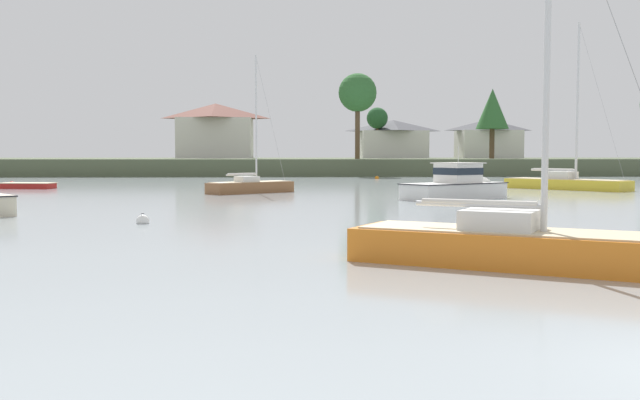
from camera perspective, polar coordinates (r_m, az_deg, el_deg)
The scene contains 15 objects.
far_shore_bank at distance 103.61m, azimuth 0.48°, elevation 2.77°, with size 197.57×43.86×2.00m, color #4C563D.
cruiser_white at distance 42.26m, azimuth 11.27°, elevation 0.73°, with size 7.39×5.97×3.85m.
dinghy_red at distance 57.85m, azimuth -22.13°, elevation 0.99°, with size 4.15×2.31×0.61m.
sailboat_wood at distance 47.67m, azimuth -5.52°, elevation 0.80°, with size 5.75×5.12×9.57m.
sailboat_yellow at distance 55.26m, azimuth 18.90°, elevation 1.07°, with size 7.56×8.38×12.39m.
sailboat_orange at distance 17.01m, azimuth 15.21°, elevation -4.33°, with size 7.56×5.57×9.73m.
mooring_buoy_red at distance 65.81m, azimuth -23.21°, elevation 1.19°, with size 0.43×0.43×0.48m.
mooring_buoy_orange at distance 75.40m, azimuth 4.53°, elevation 1.74°, with size 0.43×0.43×0.49m.
mooring_buoy_white at distance 27.24m, azimuth -13.85°, elevation -1.64°, with size 0.48×0.48×0.53m.
shore_tree_far_left at distance 104.81m, azimuth 4.56°, elevation 6.42°, with size 3.08×3.08×7.32m.
shore_tree_inland_a at distance 87.36m, azimuth 2.99°, elevation 8.42°, with size 4.60×4.60×10.26m.
shore_tree_right at distance 96.68m, azimuth 13.49°, elevation 6.98°, with size 4.25×4.25×9.06m.
cottage_eastern at distance 108.13m, azimuth 5.80°, elevation 4.87°, with size 10.34×7.50×5.66m.
cottage_behind_trees at distance 108.41m, azimuth -8.25°, elevation 5.51°, with size 11.59×9.25×8.09m.
cottage_hillside at distance 108.75m, azimuth 13.17°, elevation 4.79°, with size 9.31×6.99×5.68m.
Camera 1 is at (-5.46, -7.94, 2.53)m, focal length 40.43 mm.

